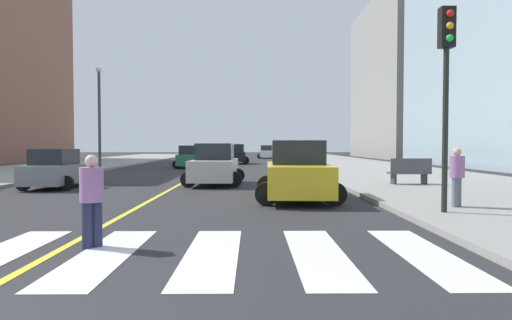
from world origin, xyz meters
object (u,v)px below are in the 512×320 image
Objects in this scene: car_black_sixth at (235,155)px; street_lamp at (99,108)px; park_bench at (410,172)px; car_gray_seventh at (56,170)px; car_white_second at (266,152)px; pedestrian_crossing at (92,197)px; car_yellow_fourth at (297,172)px; car_green_fifth at (190,157)px; pedestrian_waiting_east at (457,174)px; car_red_nearest at (209,153)px; car_silver_third at (215,165)px; traffic_light_near_corner at (446,69)px.

street_lamp reaches higher than car_black_sixth.
car_gray_seventh is at bearing 87.59° from park_bench.
car_white_second is 1.09× the size of car_gray_seventh.
park_bench is 1.09× the size of pedestrian_crossing.
car_yellow_fourth is (-0.47, -46.24, 0.09)m from car_white_second.
car_white_second is 1.00× the size of car_green_fifth.
car_yellow_fourth is 1.11× the size of car_green_fifth.
car_gray_seventh is 15.21m from park_bench.
car_black_sixth reaches higher than pedestrian_waiting_east.
pedestrian_waiting_east is (3.62, -49.02, 0.20)m from car_white_second.
pedestrian_waiting_east is (10.89, -42.04, 0.14)m from car_red_nearest.
car_yellow_fourth reaches higher than car_green_fifth.
car_white_second is at bearing 64.68° from street_lamp.
pedestrian_crossing reaches higher than park_bench.
car_red_nearest is 35.21m from car_gray_seventh.
car_gray_seventh is (-10.39, -42.05, -0.06)m from car_white_second.
car_gray_seventh is at bearing 14.69° from car_silver_third.
car_white_second is at bearing -88.57° from car_yellow_fourth.
car_red_nearest is 0.96× the size of car_yellow_fourth.
car_yellow_fourth is 28.86m from car_black_sixth.
car_black_sixth is 32.29m from pedestrian_waiting_east.
park_bench is (1.97, 8.02, -3.04)m from traffic_light_near_corner.
car_black_sixth is 1.16× the size of car_gray_seventh.
pedestrian_waiting_east is (7.36, -8.53, 0.14)m from car_silver_third.
park_bench is at bearing -171.80° from pedestrian_crossing.
traffic_light_near_corner is 8.81m from park_bench.
car_red_nearest is 0.85× the size of traffic_light_near_corner.
car_green_fifth is 7.81m from street_lamp.
traffic_light_near_corner is at bearing 126.12° from car_silver_third.
car_black_sixth reaches higher than car_gray_seventh.
car_gray_seventh is (-3.41, -16.66, -0.06)m from car_green_fifth.
street_lamp is (-2.90, 13.96, 3.78)m from car_gray_seventh.
car_silver_third is 0.58× the size of street_lamp.
traffic_light_near_corner is at bearing -70.27° from car_green_fifth.
car_silver_third reaches higher than car_white_second.
pedestrian_waiting_east is (4.10, -2.77, 0.11)m from car_yellow_fourth.
car_black_sixth is at bearing -78.73° from traffic_light_near_corner.
car_white_second is at bearing -86.74° from traffic_light_near_corner.
car_red_nearest reaches higher than park_bench.
car_yellow_fourth reaches higher than car_gray_seventh.
car_silver_third reaches higher than pedestrian_waiting_east.
car_white_second is 0.94× the size of car_silver_third.
car_yellow_fourth is 0.88× the size of traffic_light_near_corner.
car_yellow_fourth is at bearing -54.78° from street_lamp.
park_bench is (4.83, -42.00, -0.15)m from car_white_second.
car_gray_seventh is (-3.12, -35.07, -0.11)m from car_red_nearest.
park_bench is (8.44, -24.45, -0.21)m from car_black_sixth.
pedestrian_waiting_east is at bearing 165.23° from pedestrian_crossing.
car_gray_seventh is at bearing -104.47° from pedestrian_crossing.
pedestrian_crossing is (-9.71, -11.17, 0.23)m from park_bench.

